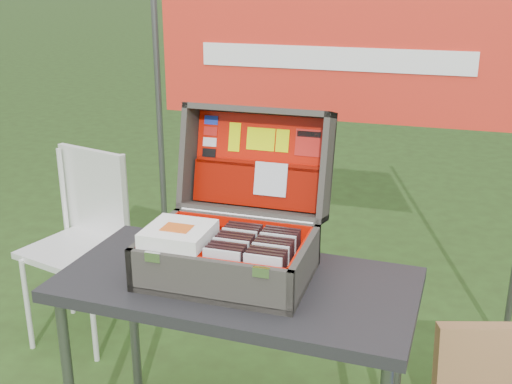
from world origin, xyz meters
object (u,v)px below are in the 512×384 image
(table, at_px, (238,373))
(cardboard_box, at_px, (493,383))
(chair, at_px, (76,252))
(suitcase, at_px, (233,200))

(table, bearing_deg, cardboard_box, 27.04)
(chair, bearing_deg, suitcase, -12.80)
(table, relative_size, chair, 1.31)
(cardboard_box, bearing_deg, suitcase, -175.76)
(suitcase, height_order, cardboard_box, suitcase)
(cardboard_box, bearing_deg, table, -171.39)
(cardboard_box, bearing_deg, chair, 158.44)
(chair, relative_size, cardboard_box, 1.93)
(chair, height_order, cardboard_box, chair)
(table, relative_size, cardboard_box, 2.53)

